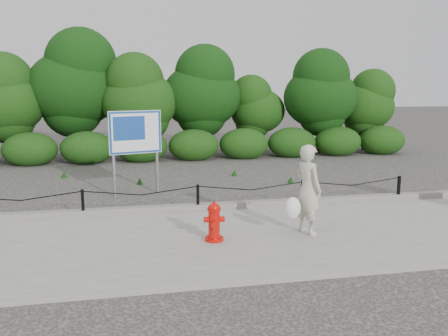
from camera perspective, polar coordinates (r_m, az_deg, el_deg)
name	(u,v)px	position (r m, az deg, el deg)	size (l,w,h in m)	color
ground	(198,214)	(10.81, -3.14, -5.53)	(90.00, 90.00, 0.00)	#2D2B28
sidewalk	(214,240)	(8.91, -1.23, -8.69)	(14.00, 4.00, 0.08)	gray
curb	(198,207)	(10.82, -3.19, -4.69)	(14.00, 0.22, 0.14)	slate
chain_barrier	(198,194)	(10.69, -3.17, -3.17)	(10.06, 0.06, 0.60)	black
treeline	(151,94)	(19.29, -8.82, 8.84)	(20.07, 3.74, 4.94)	black
fire_hydrant	(214,222)	(8.67, -1.19, -6.52)	(0.39, 0.40, 0.73)	red
pedestrian	(307,190)	(9.11, 9.96, -2.68)	(0.81, 0.73, 1.72)	beige
advertising_sign	(135,136)	(12.51, -10.64, 3.79)	(1.35, 0.46, 2.23)	slate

